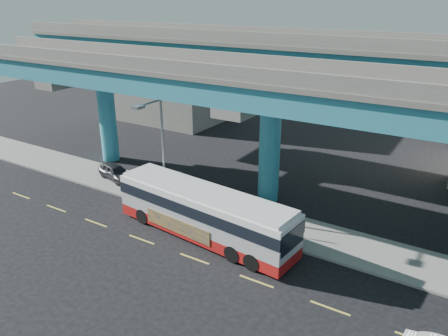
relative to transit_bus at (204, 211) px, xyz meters
The scene contains 9 objects.
ground 2.87m from the transit_bus, 65.98° to the right, with size 120.00×120.00×0.00m, color black.
sidewalk 3.90m from the transit_bus, 74.68° to the left, with size 70.00×4.00×0.15m, color gray.
lane_markings 3.10m from the transit_bus, 68.70° to the right, with size 58.00×0.12×0.01m.
viaduct 10.24m from the transit_bus, 82.42° to the left, with size 52.00×12.40×11.70m.
building_concrete 29.17m from the transit_bus, 131.04° to the left, with size 12.00×10.00×9.00m, color gray.
transit_bus is the anchor object (origin of this frame).
parked_car 11.61m from the transit_bus, 162.45° to the left, with size 3.88×2.32×1.24m, color #2A2B2F.
street_lamp 5.92m from the transit_bus, 163.70° to the left, with size 0.50×2.54×7.79m.
stop_sign 3.05m from the transit_bus, 43.27° to the left, with size 0.72×0.11×2.40m.
Camera 1 is at (12.67, -17.45, 13.99)m, focal length 35.00 mm.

